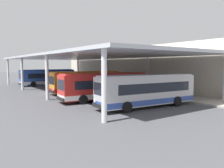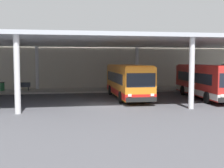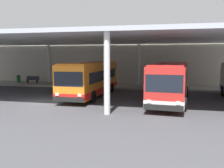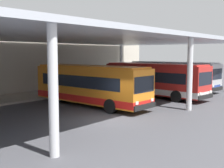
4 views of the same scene
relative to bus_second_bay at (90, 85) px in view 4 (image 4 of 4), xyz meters
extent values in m
plane|color=#47474C|center=(-2.89, -4.35, -1.66)|extent=(200.00, 200.00, 0.00)
cube|color=#A39E93|center=(-2.89, 7.40, -1.57)|extent=(42.00, 4.50, 0.18)
cube|color=silver|center=(-2.89, 1.15, 3.74)|extent=(40.00, 17.00, 0.30)
cylinder|color=silver|center=(-9.05, -6.85, 0.97)|extent=(0.40, 0.40, 5.25)
cylinder|color=silver|center=(3.28, -6.85, 0.97)|extent=(0.40, 0.40, 5.25)
cylinder|color=silver|center=(3.28, 9.15, 0.97)|extent=(0.40, 0.40, 5.25)
cylinder|color=silver|center=(15.61, 9.15, 0.97)|extent=(0.40, 0.40, 5.25)
cube|color=orange|center=(0.00, 0.00, 0.04)|extent=(2.68, 10.44, 2.70)
cube|color=red|center=(0.00, 0.00, -0.96)|extent=(2.70, 10.46, 0.50)
cube|color=black|center=(0.00, 0.15, 0.34)|extent=(2.69, 8.57, 0.90)
cube|color=black|center=(-0.09, -5.15, 0.39)|extent=(2.30, 0.16, 1.10)
cube|color=black|center=(-0.09, -5.24, -1.11)|extent=(2.45, 0.20, 0.36)
cube|color=orange|center=(0.00, 0.00, 1.45)|extent=(2.48, 10.02, 0.12)
cube|color=yellow|center=(-0.09, -5.12, 1.21)|extent=(1.75, 0.15, 0.28)
cube|color=white|center=(-0.99, -5.21, -0.76)|extent=(0.28, 0.08, 0.20)
cube|color=white|center=(0.81, -5.25, -0.76)|extent=(0.28, 0.08, 0.20)
cylinder|color=black|center=(-1.28, -3.20, -1.16)|extent=(0.30, 1.00, 1.00)
cylinder|color=black|center=(1.17, -3.25, -1.16)|extent=(0.30, 1.00, 1.00)
cylinder|color=black|center=(-1.17, 2.88, -1.16)|extent=(0.30, 1.00, 1.00)
cylinder|color=black|center=(1.28, 2.84, -1.16)|extent=(0.30, 1.00, 1.00)
cube|color=red|center=(7.24, -1.44, 0.04)|extent=(3.31, 10.56, 2.70)
cube|color=white|center=(7.24, -1.44, -0.96)|extent=(3.33, 10.59, 0.50)
cube|color=black|center=(7.26, -1.29, 0.34)|extent=(3.20, 8.70, 0.90)
cube|color=black|center=(6.84, -6.57, 0.39)|extent=(2.30, 0.30, 1.10)
cube|color=black|center=(6.83, -6.66, -1.11)|extent=(2.45, 0.35, 0.36)
cube|color=red|center=(7.24, -1.44, 1.45)|extent=(3.08, 10.13, 0.12)
cube|color=yellow|center=(6.84, -6.54, 1.21)|extent=(1.75, 0.26, 0.28)
cube|color=white|center=(5.93, -6.58, -0.76)|extent=(0.29, 0.10, 0.20)
cube|color=white|center=(7.73, -6.72, -0.76)|extent=(0.29, 0.10, 0.20)
cylinder|color=black|center=(5.77, -4.55, -1.16)|extent=(0.36, 1.02, 1.00)
cylinder|color=black|center=(8.21, -4.75, -1.16)|extent=(0.36, 1.02, 1.00)
cylinder|color=black|center=(6.25, 1.51, -1.16)|extent=(0.36, 1.02, 1.00)
cylinder|color=black|center=(8.69, 1.32, -1.16)|extent=(0.36, 1.02, 1.00)
cube|color=#B7B7BC|center=(13.08, -0.26, 0.04)|extent=(3.21, 10.55, 2.70)
cube|color=#2D4799|center=(13.08, -0.26, -0.96)|extent=(3.24, 10.57, 0.50)
cube|color=black|center=(13.09, -0.11, 0.34)|extent=(3.12, 8.68, 0.90)
cube|color=black|center=(12.73, -5.40, 0.39)|extent=(2.30, 0.28, 1.10)
cube|color=black|center=(12.72, -5.49, -1.11)|extent=(2.46, 0.33, 0.36)
cube|color=silver|center=(13.08, -0.26, 1.45)|extent=(2.99, 10.12, 0.12)
cube|color=yellow|center=(12.73, -5.37, 1.21)|extent=(1.75, 0.24, 0.28)
cube|color=white|center=(11.82, -5.42, -0.76)|extent=(0.28, 0.10, 0.20)
cube|color=white|center=(13.62, -5.54, -0.76)|extent=(0.28, 0.10, 0.20)
cylinder|color=black|center=(11.64, -3.39, -1.16)|extent=(0.35, 1.02, 1.00)
cylinder|color=black|center=(14.08, -3.56, -1.16)|extent=(0.35, 1.02, 1.00)
cylinder|color=black|center=(12.06, 2.68, -1.16)|extent=(0.35, 1.02, 1.00)
cylinder|color=black|center=(14.50, 2.51, -1.16)|extent=(0.35, 1.02, 1.00)
camera|label=1|loc=(28.81, -15.30, 2.51)|focal=35.61mm
camera|label=2|loc=(-6.10, -27.11, 1.86)|focal=47.13mm
camera|label=3|loc=(7.19, -22.12, 2.06)|focal=39.83mm
camera|label=4|loc=(-16.09, -15.75, 2.46)|focal=45.90mm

